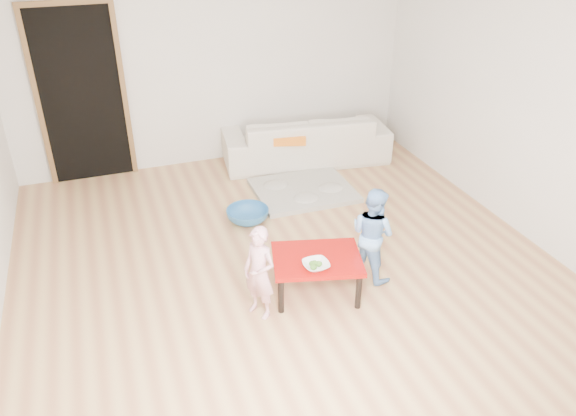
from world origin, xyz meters
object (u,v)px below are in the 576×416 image
red_table (316,275)px  bowl (316,265)px  child_blue (373,234)px  basin (248,215)px  child_pink (259,273)px  sofa (305,138)px

red_table → bowl: 0.27m
red_table → bowl: size_ratio=3.47×
bowl → child_blue: 0.68m
bowl → basin: (-0.15, 1.55, -0.33)m
red_table → bowl: bowl is taller
bowl → child_pink: 0.48m
sofa → red_table: size_ratio=2.81×
child_pink → child_blue: 1.13m
basin → bowl: bearing=-84.3°
sofa → child_blue: (-0.37, -2.61, 0.14)m
sofa → bowl: (-1.01, -2.83, 0.09)m
child_blue → basin: bearing=6.4°
red_table → bowl: bearing=-115.5°
red_table → child_pink: 0.60m
sofa → child_pink: (-1.49, -2.79, 0.10)m
bowl → basin: bowl is taller
basin → red_table: bearing=-81.0°
sofa → child_blue: child_blue is taller
child_pink → red_table: bearing=67.9°
sofa → bowl: 3.01m
child_pink → child_blue: bearing=66.9°
child_pink → child_blue: child_blue is taller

